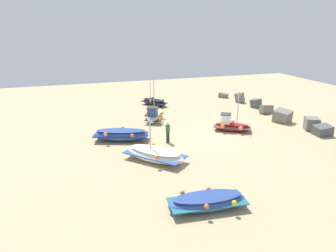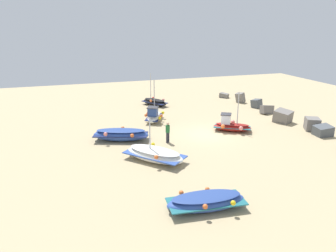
{
  "view_description": "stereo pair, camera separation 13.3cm",
  "coord_description": "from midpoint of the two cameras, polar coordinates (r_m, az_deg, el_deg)",
  "views": [
    {
      "loc": [
        23.22,
        -11.15,
        8.73
      ],
      "look_at": [
        -0.36,
        -3.28,
        0.9
      ],
      "focal_mm": 35.2,
      "sensor_mm": 36.0,
      "label": 1
    },
    {
      "loc": [
        23.26,
        -11.02,
        8.73
      ],
      "look_at": [
        -0.36,
        -3.28,
        0.9
      ],
      "focal_mm": 35.2,
      "sensor_mm": 36.0,
      "label": 2
    }
  ],
  "objects": [
    {
      "name": "fishing_boat_0",
      "position": [
        21.74,
        -2.17,
        -4.94
      ],
      "size": [
        4.28,
        4.03,
        2.9
      ],
      "rotation": [
        0.0,
        0.0,
        0.72
      ],
      "color": "white",
      "rests_on": "ground_plane"
    },
    {
      "name": "fishing_boat_4",
      "position": [
        25.62,
        -8.0,
        -1.46
      ],
      "size": [
        2.94,
        4.54,
        0.98
      ],
      "rotation": [
        0.0,
        0.0,
        4.37
      ],
      "color": "#2D4C9E",
      "rests_on": "ground_plane"
    },
    {
      "name": "fishing_boat_2",
      "position": [
        30.35,
        -2.32,
        1.76
      ],
      "size": [
        3.21,
        2.41,
        3.85
      ],
      "rotation": [
        0.0,
        0.0,
        5.81
      ],
      "color": "white",
      "rests_on": "ground_plane"
    },
    {
      "name": "ground_plane",
      "position": [
        27.19,
        6.96,
        -1.38
      ],
      "size": [
        53.68,
        53.68,
        0.0
      ],
      "primitive_type": "plane",
      "color": "tan"
    },
    {
      "name": "breakwater_rocks",
      "position": [
        30.39,
        22.54,
        0.36
      ],
      "size": [
        24.1,
        2.83,
        1.38
      ],
      "color": "slate",
      "rests_on": "ground_plane"
    },
    {
      "name": "fishing_boat_3",
      "position": [
        28.14,
        11.06,
        0.04
      ],
      "size": [
        2.78,
        3.36,
        3.41
      ],
      "rotation": [
        0.0,
        0.0,
        4.16
      ],
      "color": "maroon",
      "rests_on": "ground_plane"
    },
    {
      "name": "person_walking",
      "position": [
        24.76,
        0.11,
        -0.89
      ],
      "size": [
        0.32,
        0.32,
        1.61
      ],
      "rotation": [
        0.0,
        0.0,
        0.46
      ],
      "color": "#2D2D38",
      "rests_on": "ground_plane"
    },
    {
      "name": "fishing_boat_1",
      "position": [
        36.22,
        -2.22,
        4.18
      ],
      "size": [
        3.19,
        2.6,
        3.53
      ],
      "rotation": [
        0.0,
        0.0,
        0.58
      ],
      "color": "black",
      "rests_on": "ground_plane"
    },
    {
      "name": "fishing_boat_5",
      "position": [
        16.58,
        6.86,
        -12.83
      ],
      "size": [
        2.06,
        4.06,
        0.77
      ],
      "rotation": [
        0.0,
        0.0,
        4.63
      ],
      "color": "#2D4C9E",
      "rests_on": "ground_plane"
    }
  ]
}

